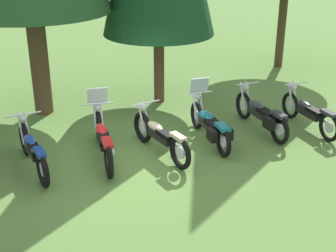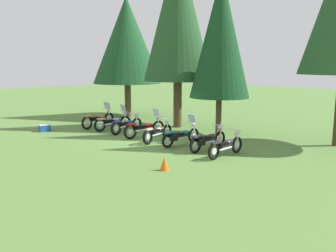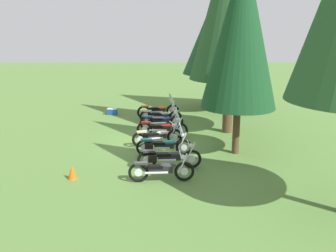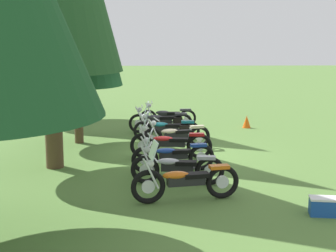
{
  "view_description": "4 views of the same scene",
  "coord_description": "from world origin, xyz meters",
  "px_view_note": "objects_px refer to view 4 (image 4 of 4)",
  "views": [
    {
      "loc": [
        -2.23,
        -9.09,
        4.71
      ],
      "look_at": [
        0.78,
        -0.27,
        0.71
      ],
      "focal_mm": 51.09,
      "sensor_mm": 36.0,
      "label": 1
    },
    {
      "loc": [
        13.02,
        -11.04,
        3.65
      ],
      "look_at": [
        0.86,
        0.33,
        0.71
      ],
      "focal_mm": 38.28,
      "sensor_mm": 36.0,
      "label": 2
    },
    {
      "loc": [
        15.86,
        0.07,
        4.98
      ],
      "look_at": [
        -0.14,
        0.33,
        0.68
      ],
      "focal_mm": 38.83,
      "sensor_mm": 36.0,
      "label": 3
    },
    {
      "loc": [
        -15.47,
        0.5,
        3.73
      ],
      "look_at": [
        -0.09,
        0.14,
        0.89
      ],
      "focal_mm": 55.54,
      "sensor_mm": 36.0,
      "label": 4
    }
  ],
  "objects_px": {
    "motorcycle_0": "(185,180)",
    "motorcycle_6": "(162,121)",
    "motorcycle_4": "(176,136)",
    "motorcycle_1": "(176,167)",
    "motorcycle_3": "(170,143)",
    "motorcycle_7": "(167,116)",
    "traffic_cone": "(247,122)",
    "motorcycle_2": "(173,156)",
    "motorcycle_5": "(168,128)",
    "picnic_cooler": "(324,206)"
  },
  "relations": [
    {
      "from": "motorcycle_0",
      "to": "motorcycle_6",
      "type": "bearing_deg",
      "value": -98.3
    },
    {
      "from": "motorcycle_4",
      "to": "motorcycle_6",
      "type": "bearing_deg",
      "value": -95.06
    },
    {
      "from": "motorcycle_1",
      "to": "motorcycle_3",
      "type": "xyz_separation_m",
      "value": [
        2.65,
        0.08,
        0.01
      ]
    },
    {
      "from": "motorcycle_7",
      "to": "traffic_cone",
      "type": "xyz_separation_m",
      "value": [
        -0.27,
        -3.07,
        -0.19
      ]
    },
    {
      "from": "motorcycle_2",
      "to": "motorcycle_7",
      "type": "relative_size",
      "value": 1.01
    },
    {
      "from": "motorcycle_0",
      "to": "motorcycle_7",
      "type": "distance_m",
      "value": 9.0
    },
    {
      "from": "motorcycle_1",
      "to": "motorcycle_7",
      "type": "height_order",
      "value": "motorcycle_1"
    },
    {
      "from": "motorcycle_1",
      "to": "motorcycle_7",
      "type": "bearing_deg",
      "value": -84.8
    },
    {
      "from": "motorcycle_7",
      "to": "motorcycle_1",
      "type": "bearing_deg",
      "value": 87.91
    },
    {
      "from": "motorcycle_2",
      "to": "motorcycle_3",
      "type": "xyz_separation_m",
      "value": [
        1.46,
        0.04,
        0.04
      ]
    },
    {
      "from": "motorcycle_2",
      "to": "motorcycle_6",
      "type": "height_order",
      "value": "motorcycle_2"
    },
    {
      "from": "motorcycle_1",
      "to": "motorcycle_2",
      "type": "bearing_deg",
      "value": -83.04
    },
    {
      "from": "motorcycle_1",
      "to": "motorcycle_6",
      "type": "distance_m",
      "value": 6.57
    },
    {
      "from": "motorcycle_4",
      "to": "motorcycle_5",
      "type": "xyz_separation_m",
      "value": [
        1.28,
        0.22,
        0.02
      ]
    },
    {
      "from": "motorcycle_0",
      "to": "motorcycle_3",
      "type": "height_order",
      "value": "motorcycle_0"
    },
    {
      "from": "motorcycle_0",
      "to": "traffic_cone",
      "type": "distance_m",
      "value": 9.19
    },
    {
      "from": "motorcycle_3",
      "to": "motorcycle_4",
      "type": "height_order",
      "value": "motorcycle_3"
    },
    {
      "from": "picnic_cooler",
      "to": "motorcycle_2",
      "type": "bearing_deg",
      "value": 41.1
    },
    {
      "from": "motorcycle_3",
      "to": "picnic_cooler",
      "type": "distance_m",
      "value": 5.73
    },
    {
      "from": "motorcycle_0",
      "to": "motorcycle_7",
      "type": "relative_size",
      "value": 1.1
    },
    {
      "from": "motorcycle_6",
      "to": "picnic_cooler",
      "type": "height_order",
      "value": "motorcycle_6"
    },
    {
      "from": "picnic_cooler",
      "to": "motorcycle_4",
      "type": "bearing_deg",
      "value": 24.75
    },
    {
      "from": "motorcycle_1",
      "to": "motorcycle_4",
      "type": "height_order",
      "value": "motorcycle_1"
    },
    {
      "from": "picnic_cooler",
      "to": "motorcycle_6",
      "type": "bearing_deg",
      "value": 20.0
    },
    {
      "from": "motorcycle_1",
      "to": "motorcycle_3",
      "type": "relative_size",
      "value": 0.95
    },
    {
      "from": "motorcycle_1",
      "to": "motorcycle_6",
      "type": "bearing_deg",
      "value": -82.79
    },
    {
      "from": "motorcycle_2",
      "to": "picnic_cooler",
      "type": "bearing_deg",
      "value": 122.37
    },
    {
      "from": "motorcycle_3",
      "to": "motorcycle_4",
      "type": "bearing_deg",
      "value": -95.21
    },
    {
      "from": "motorcycle_5",
      "to": "motorcycle_7",
      "type": "height_order",
      "value": "motorcycle_5"
    },
    {
      "from": "motorcycle_1",
      "to": "motorcycle_3",
      "type": "bearing_deg",
      "value": -83.4
    },
    {
      "from": "motorcycle_6",
      "to": "picnic_cooler",
      "type": "bearing_deg",
      "value": 107.74
    },
    {
      "from": "motorcycle_0",
      "to": "motorcycle_2",
      "type": "xyz_separation_m",
      "value": [
        2.45,
        0.18,
        -0.05
      ]
    },
    {
      "from": "motorcycle_3",
      "to": "motorcycle_7",
      "type": "height_order",
      "value": "motorcycle_3"
    },
    {
      "from": "motorcycle_5",
      "to": "motorcycle_7",
      "type": "distance_m",
      "value": 2.6
    },
    {
      "from": "motorcycle_2",
      "to": "motorcycle_1",
      "type": "bearing_deg",
      "value": 83.34
    },
    {
      "from": "motorcycle_7",
      "to": "picnic_cooler",
      "type": "xyz_separation_m",
      "value": [
        -9.95,
        -2.97,
        -0.24
      ]
    },
    {
      "from": "motorcycle_4",
      "to": "picnic_cooler",
      "type": "xyz_separation_m",
      "value": [
        -6.08,
        -2.8,
        -0.24
      ]
    },
    {
      "from": "motorcycle_2",
      "to": "motorcycle_6",
      "type": "bearing_deg",
      "value": -96.36
    },
    {
      "from": "motorcycle_6",
      "to": "traffic_cone",
      "type": "distance_m",
      "value": 3.42
    },
    {
      "from": "motorcycle_4",
      "to": "motorcycle_6",
      "type": "relative_size",
      "value": 0.95
    },
    {
      "from": "motorcycle_7",
      "to": "traffic_cone",
      "type": "relative_size",
      "value": 4.63
    },
    {
      "from": "picnic_cooler",
      "to": "traffic_cone",
      "type": "distance_m",
      "value": 9.68
    },
    {
      "from": "motorcycle_5",
      "to": "traffic_cone",
      "type": "height_order",
      "value": "motorcycle_5"
    },
    {
      "from": "motorcycle_1",
      "to": "motorcycle_2",
      "type": "distance_m",
      "value": 1.19
    },
    {
      "from": "motorcycle_2",
      "to": "motorcycle_6",
      "type": "distance_m",
      "value": 5.38
    },
    {
      "from": "motorcycle_4",
      "to": "motorcycle_5",
      "type": "height_order",
      "value": "motorcycle_5"
    },
    {
      "from": "motorcycle_0",
      "to": "motorcycle_2",
      "type": "distance_m",
      "value": 2.46
    },
    {
      "from": "motorcycle_3",
      "to": "motorcycle_7",
      "type": "xyz_separation_m",
      "value": [
        5.08,
        -0.04,
        -0.04
      ]
    },
    {
      "from": "motorcycle_0",
      "to": "picnic_cooler",
      "type": "relative_size",
      "value": 3.97
    },
    {
      "from": "motorcycle_2",
      "to": "traffic_cone",
      "type": "xyz_separation_m",
      "value": [
        6.27,
        -3.07,
        -0.19
      ]
    }
  ]
}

